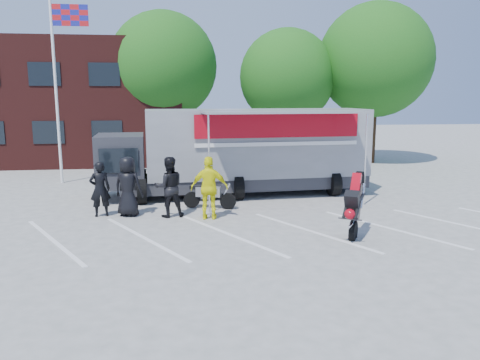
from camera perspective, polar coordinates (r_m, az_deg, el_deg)
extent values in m
plane|color=#ABAAA5|center=(12.40, -1.73, -8.01)|extent=(100.00, 100.00, 0.00)
cube|color=white|center=(13.35, -2.15, -6.66)|extent=(18.09, 13.33, 0.01)
cube|color=#491A17|center=(31.03, -24.19, 8.61)|extent=(18.00, 8.00, 7.00)
cylinder|color=white|center=(22.38, -21.50, 9.81)|extent=(0.12, 0.12, 8.00)
cube|color=red|center=(22.47, -19.99, 18.37)|extent=(1.50, 0.04, 0.90)
cylinder|color=#382314|center=(27.83, -9.10, 5.41)|extent=(0.50, 0.50, 3.24)
sphere|color=#185715|center=(27.80, -9.33, 13.57)|extent=(6.12, 6.12, 6.12)
cylinder|color=#382314|center=(27.53, 5.63, 5.06)|extent=(0.50, 0.50, 2.88)
sphere|color=#185715|center=(27.44, 5.76, 12.40)|extent=(5.44, 5.44, 5.44)
cylinder|color=#382314|center=(28.57, 15.73, 5.46)|extent=(0.50, 0.50, 3.42)
sphere|color=#185715|center=(28.56, 16.14, 13.84)|extent=(6.46, 6.46, 6.46)
imported|color=black|center=(15.64, -13.49, -0.77)|extent=(1.12, 0.93, 1.96)
imported|color=black|center=(15.82, -16.70, -1.07)|extent=(0.74, 0.58, 1.81)
imported|color=black|center=(15.27, -8.66, -0.84)|extent=(1.06, 0.89, 1.97)
imported|color=#FFFB0D|center=(14.82, -3.74, -0.98)|extent=(1.24, 0.65, 2.02)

